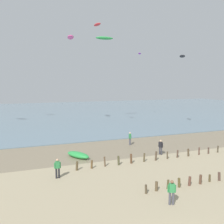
{
  "coord_description": "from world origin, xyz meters",
  "views": [
    {
      "loc": [
        -7.23,
        -7.83,
        8.13
      ],
      "look_at": [
        -0.31,
        10.89,
        5.74
      ],
      "focal_mm": 39.21,
      "sensor_mm": 36.0,
      "label": 1
    }
  ],
  "objects_px": {
    "grounded_kite": "(78,155)",
    "kite_aloft_5": "(140,54)",
    "person_nearest_camera": "(172,192)",
    "person_left_flank": "(161,147)",
    "kite_aloft_3": "(182,56)",
    "person_by_waterline": "(130,138)",
    "kite_aloft_2": "(71,37)",
    "kite_aloft_1": "(104,38)",
    "kite_aloft_4": "(97,25)",
    "person_mid_beach": "(58,168)"
  },
  "relations": [
    {
      "from": "grounded_kite",
      "to": "kite_aloft_5",
      "type": "relative_size",
      "value": 1.71
    },
    {
      "from": "person_nearest_camera",
      "to": "person_left_flank",
      "type": "xyz_separation_m",
      "value": [
        5.44,
        10.26,
        0.0
      ]
    },
    {
      "from": "person_left_flank",
      "to": "person_nearest_camera",
      "type": "bearing_deg",
      "value": -117.9
    },
    {
      "from": "kite_aloft_3",
      "to": "person_left_flank",
      "type": "bearing_deg",
      "value": -19.53
    },
    {
      "from": "person_left_flank",
      "to": "kite_aloft_3",
      "type": "bearing_deg",
      "value": 47.23
    },
    {
      "from": "person_by_waterline",
      "to": "kite_aloft_2",
      "type": "height_order",
      "value": "kite_aloft_2"
    },
    {
      "from": "grounded_kite",
      "to": "kite_aloft_1",
      "type": "distance_m",
      "value": 29.34
    },
    {
      "from": "kite_aloft_3",
      "to": "kite_aloft_5",
      "type": "bearing_deg",
      "value": -151.76
    },
    {
      "from": "person_nearest_camera",
      "to": "kite_aloft_3",
      "type": "distance_m",
      "value": 31.01
    },
    {
      "from": "kite_aloft_1",
      "to": "kite_aloft_5",
      "type": "height_order",
      "value": "kite_aloft_1"
    },
    {
      "from": "person_left_flank",
      "to": "kite_aloft_2",
      "type": "distance_m",
      "value": 27.59
    },
    {
      "from": "person_left_flank",
      "to": "kite_aloft_4",
      "type": "bearing_deg",
      "value": 98.42
    },
    {
      "from": "kite_aloft_2",
      "to": "kite_aloft_3",
      "type": "relative_size",
      "value": 1.39
    },
    {
      "from": "person_left_flank",
      "to": "kite_aloft_5",
      "type": "height_order",
      "value": "kite_aloft_5"
    },
    {
      "from": "person_by_waterline",
      "to": "person_left_flank",
      "type": "xyz_separation_m",
      "value": [
        1.46,
        -5.19,
        0.0
      ]
    },
    {
      "from": "kite_aloft_4",
      "to": "kite_aloft_5",
      "type": "xyz_separation_m",
      "value": [
        12.96,
        10.26,
        -3.03
      ]
    },
    {
      "from": "person_by_waterline",
      "to": "grounded_kite",
      "type": "relative_size",
      "value": 0.55
    },
    {
      "from": "person_mid_beach",
      "to": "kite_aloft_3",
      "type": "bearing_deg",
      "value": 33.44
    },
    {
      "from": "person_nearest_camera",
      "to": "kite_aloft_5",
      "type": "xyz_separation_m",
      "value": [
        15.97,
        36.91,
        13.71
      ]
    },
    {
      "from": "kite_aloft_2",
      "to": "kite_aloft_1",
      "type": "bearing_deg",
      "value": -69.08
    },
    {
      "from": "person_by_waterline",
      "to": "kite_aloft_1",
      "type": "height_order",
      "value": "kite_aloft_1"
    },
    {
      "from": "person_by_waterline",
      "to": "kite_aloft_4",
      "type": "height_order",
      "value": "kite_aloft_4"
    },
    {
      "from": "kite_aloft_2",
      "to": "kite_aloft_3",
      "type": "xyz_separation_m",
      "value": [
        17.53,
        -9.41,
        -3.68
      ]
    },
    {
      "from": "person_nearest_camera",
      "to": "person_by_waterline",
      "type": "bearing_deg",
      "value": 75.55
    },
    {
      "from": "person_left_flank",
      "to": "kite_aloft_5",
      "type": "xyz_separation_m",
      "value": [
        10.54,
        26.64,
        13.71
      ]
    },
    {
      "from": "person_by_waterline",
      "to": "kite_aloft_4",
      "type": "distance_m",
      "value": 20.16
    },
    {
      "from": "person_mid_beach",
      "to": "kite_aloft_1",
      "type": "bearing_deg",
      "value": 63.71
    },
    {
      "from": "person_left_flank",
      "to": "grounded_kite",
      "type": "bearing_deg",
      "value": 166.75
    },
    {
      "from": "person_nearest_camera",
      "to": "grounded_kite",
      "type": "bearing_deg",
      "value": 106.27
    },
    {
      "from": "kite_aloft_5",
      "to": "kite_aloft_4",
      "type": "bearing_deg",
      "value": 150.6
    },
    {
      "from": "person_by_waterline",
      "to": "grounded_kite",
      "type": "xyz_separation_m",
      "value": [
        -7.6,
        -3.05,
        -0.61
      ]
    },
    {
      "from": "person_nearest_camera",
      "to": "person_left_flank",
      "type": "distance_m",
      "value": 11.62
    },
    {
      "from": "person_mid_beach",
      "to": "person_left_flank",
      "type": "distance_m",
      "value": 12.3
    },
    {
      "from": "kite_aloft_3",
      "to": "kite_aloft_5",
      "type": "distance_m",
      "value": 14.12
    },
    {
      "from": "kite_aloft_1",
      "to": "kite_aloft_2",
      "type": "xyz_separation_m",
      "value": [
        -7.11,
        -1.83,
        -0.6
      ]
    },
    {
      "from": "person_by_waterline",
      "to": "kite_aloft_5",
      "type": "distance_m",
      "value": 28.15
    },
    {
      "from": "person_mid_beach",
      "to": "kite_aloft_5",
      "type": "relative_size",
      "value": 0.94
    },
    {
      "from": "person_mid_beach",
      "to": "kite_aloft_3",
      "type": "xyz_separation_m",
      "value": [
        23.7,
        15.65,
        11.77
      ]
    },
    {
      "from": "kite_aloft_2",
      "to": "kite_aloft_5",
      "type": "height_order",
      "value": "kite_aloft_2"
    },
    {
      "from": "person_by_waterline",
      "to": "kite_aloft_5",
      "type": "bearing_deg",
      "value": 60.8
    },
    {
      "from": "grounded_kite",
      "to": "person_mid_beach",
      "type": "bearing_deg",
      "value": 118.92
    },
    {
      "from": "person_nearest_camera",
      "to": "kite_aloft_4",
      "type": "xyz_separation_m",
      "value": [
        3.01,
        26.65,
        16.74
      ]
    },
    {
      "from": "person_mid_beach",
      "to": "kite_aloft_3",
      "type": "height_order",
      "value": "kite_aloft_3"
    },
    {
      "from": "person_mid_beach",
      "to": "kite_aloft_4",
      "type": "relative_size",
      "value": 0.8
    },
    {
      "from": "person_left_flank",
      "to": "grounded_kite",
      "type": "xyz_separation_m",
      "value": [
        -9.05,
        2.13,
        -0.61
      ]
    },
    {
      "from": "person_left_flank",
      "to": "person_mid_beach",
      "type": "bearing_deg",
      "value": -166.17
    },
    {
      "from": "person_nearest_camera",
      "to": "kite_aloft_3",
      "type": "height_order",
      "value": "kite_aloft_3"
    },
    {
      "from": "person_by_waterline",
      "to": "person_mid_beach",
      "type": "bearing_deg",
      "value": -142.23
    },
    {
      "from": "grounded_kite",
      "to": "kite_aloft_4",
      "type": "height_order",
      "value": "kite_aloft_4"
    },
    {
      "from": "kite_aloft_3",
      "to": "person_by_waterline",
      "type": "bearing_deg",
      "value": -37.1
    }
  ]
}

